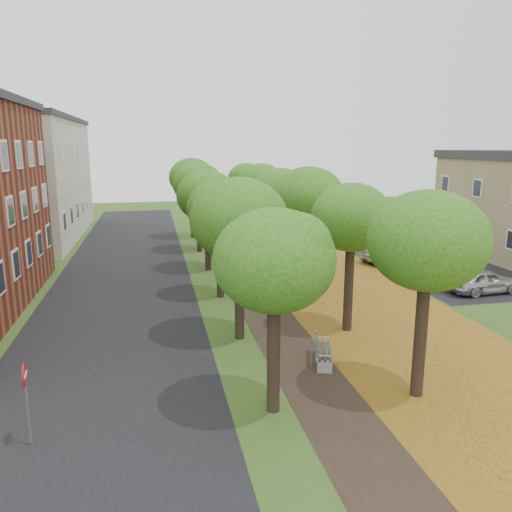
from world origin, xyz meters
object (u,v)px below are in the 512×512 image
street_sign (26,386)px  car_white (396,251)px  bench (322,351)px  car_red (442,270)px  car_grey (398,252)px  car_silver (484,281)px

street_sign → car_white: street_sign is taller
street_sign → car_white: size_ratio=0.43×
bench → car_white: size_ratio=0.36×
car_red → car_white: 5.67m
car_grey → car_white: 0.30m
street_sign → car_red: bearing=25.7°
car_red → bench: bearing=110.3°
bench → car_silver: bearing=-42.4°
street_sign → car_white: (20.04, 18.37, -0.98)m
car_silver → car_white: size_ratio=0.73×
car_red → street_sign: bearing=101.5°
street_sign → car_silver: size_ratio=0.60×
bench → car_silver: 13.52m
bench → car_silver: size_ratio=0.50×
car_red → car_grey: (0.00, 5.37, -0.02)m
street_sign → car_silver: street_sign is taller
street_sign → car_grey: (20.04, 18.07, -1.03)m
car_grey → car_white: bearing=-11.1°
car_red → car_grey: car_red is taller
car_red → car_white: car_white is taller
car_white → car_red: bearing=156.5°
bench → car_grey: size_ratio=0.40×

